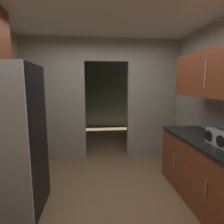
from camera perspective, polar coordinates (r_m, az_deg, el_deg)
name	(u,v)px	position (r m, az deg, el deg)	size (l,w,h in m)	color
ground	(110,203)	(2.85, -0.53, -26.74)	(20.00, 20.00, 0.00)	brown
kitchen_overhead_slab	(107,15)	(3.00, -1.72, 28.30)	(3.79, 7.44, 0.06)	silver
kitchen_partition	(101,96)	(4.04, -3.37, 4.96)	(3.39, 0.12, 2.63)	#9E998C
adjoining_room_shell	(99,95)	(6.06, -4.08, 5.53)	(3.39, 3.01, 2.63)	slate
refrigerator	(10,142)	(2.60, -29.57, -8.16)	(0.71, 0.80, 1.89)	black
lower_cabinet_run	(210,173)	(2.94, 28.55, -16.48)	(0.67, 1.81, 0.90)	brown
upper_cabinet_counterside	(219,73)	(2.69, 30.66, 10.42)	(0.36, 1.63, 0.62)	brown
boombox	(220,138)	(2.61, 31.04, -7.06)	(0.17, 0.36, 0.22)	#B2B2B7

